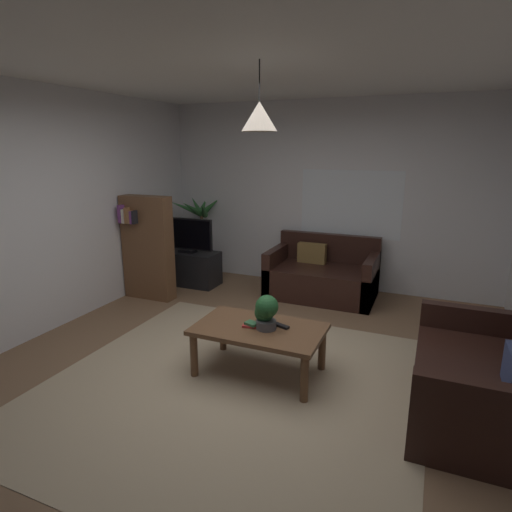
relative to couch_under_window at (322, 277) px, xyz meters
name	(u,v)px	position (x,y,z in m)	size (l,w,h in m)	color
floor	(243,376)	(-0.12, -2.37, -0.28)	(4.84, 5.73, 0.02)	brown
rug	(234,385)	(-0.12, -2.57, -0.27)	(3.15, 3.15, 0.01)	tan
wall_back	(326,196)	(-0.12, 0.53, 1.06)	(4.96, 0.06, 2.67)	silver
wall_left	(31,214)	(-2.57, -2.37, 1.06)	(0.06, 5.73, 2.67)	silver
ceiling	(241,56)	(-0.12, -2.37, 2.41)	(4.84, 5.73, 0.02)	white
window_pane	(350,204)	(0.24, 0.50, 0.96)	(1.41, 0.01, 0.94)	white
couch_under_window	(322,277)	(0.00, 0.00, 0.00)	(1.44, 0.88, 0.82)	black
couch_right_side	(481,384)	(1.80, -2.22, 0.00)	(0.88, 1.48, 0.82)	black
coffee_table	(259,334)	(0.00, -2.27, 0.11)	(1.15, 0.69, 0.45)	brown
book_on_table_0	(251,326)	(-0.07, -2.29, 0.19)	(0.15, 0.09, 0.02)	#B22D2D
book_on_table_1	(252,323)	(-0.07, -2.29, 0.21)	(0.11, 0.09, 0.02)	#387247
remote_on_table_0	(281,326)	(0.18, -2.19, 0.19)	(0.05, 0.16, 0.02)	black
potted_plant_on_table	(266,311)	(0.07, -2.27, 0.34)	(0.23, 0.22, 0.32)	#4C4C51
tv_stand	(189,268)	(-1.99, -0.25, -0.02)	(0.90, 0.44, 0.50)	black
tv	(187,235)	(-1.99, -0.27, 0.49)	(0.82, 0.16, 0.51)	black
potted_palm_corner	(201,236)	(-2.05, 0.25, 0.36)	(0.81, 0.86, 1.29)	#4C4C51
bookshelf_corner	(147,247)	(-2.17, -0.98, 0.44)	(0.70, 0.31, 1.40)	brown
pendant_lamp	(259,116)	(0.00, -2.27, 1.98)	(0.29, 0.29, 0.54)	black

